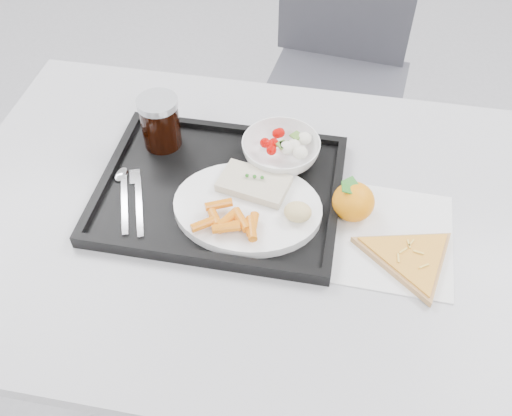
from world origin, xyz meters
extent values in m
cube|color=#A8A8AB|center=(0.00, 0.30, 0.73)|extent=(1.20, 0.80, 0.03)
cylinder|color=#47474C|center=(-0.54, 0.64, 0.36)|extent=(0.04, 0.04, 0.72)
cylinder|color=#47474C|center=(0.54, 0.64, 0.36)|extent=(0.04, 0.04, 0.72)
cube|color=#34353B|center=(0.09, 1.10, 0.45)|extent=(0.46, 0.46, 0.04)
cylinder|color=#47474C|center=(-0.09, 0.92, 0.21)|extent=(0.03, 0.03, 0.43)
cylinder|color=#47474C|center=(0.27, 0.92, 0.21)|extent=(0.03, 0.03, 0.43)
cylinder|color=#47474C|center=(-0.09, 1.28, 0.21)|extent=(0.03, 0.03, 0.43)
cylinder|color=#47474C|center=(0.27, 1.28, 0.21)|extent=(0.03, 0.03, 0.43)
cube|color=black|center=(-0.09, 0.34, 0.76)|extent=(0.45, 0.35, 0.01)
cube|color=black|center=(-0.09, 0.51, 0.77)|extent=(0.45, 0.02, 0.01)
cube|color=black|center=(-0.09, 0.17, 0.77)|extent=(0.45, 0.02, 0.01)
cube|color=black|center=(0.13, 0.34, 0.77)|extent=(0.02, 0.32, 0.01)
cube|color=black|center=(-0.31, 0.34, 0.77)|extent=(0.02, 0.32, 0.01)
cylinder|color=white|center=(-0.03, 0.29, 0.77)|extent=(0.27, 0.27, 0.02)
cube|color=beige|center=(-0.02, 0.34, 0.79)|extent=(0.14, 0.10, 0.02)
sphere|color=#236B1C|center=(-0.04, 0.34, 0.81)|extent=(0.01, 0.01, 0.01)
sphere|color=#236B1C|center=(-0.02, 0.34, 0.81)|extent=(0.01, 0.01, 0.01)
sphere|color=#236B1C|center=(-0.01, 0.34, 0.81)|extent=(0.01, 0.01, 0.01)
ellipsoid|color=#E7C680|center=(0.06, 0.28, 0.80)|extent=(0.06, 0.05, 0.03)
imported|color=white|center=(0.01, 0.44, 0.79)|extent=(0.15, 0.15, 0.05)
cylinder|color=black|center=(-0.23, 0.44, 0.81)|extent=(0.08, 0.08, 0.10)
cylinder|color=#A5A8AD|center=(-0.23, 0.44, 0.87)|extent=(0.08, 0.08, 0.01)
cube|color=silver|center=(-0.25, 0.27, 0.77)|extent=(0.06, 0.14, 0.00)
ellipsoid|color=silver|center=(-0.29, 0.34, 0.77)|extent=(0.04, 0.05, 0.01)
cube|color=silver|center=(-0.23, 0.27, 0.77)|extent=(0.06, 0.14, 0.00)
cube|color=silver|center=(-0.26, 0.34, 0.77)|extent=(0.03, 0.04, 0.00)
cube|color=silver|center=(0.21, 0.29, 0.75)|extent=(0.26, 0.25, 0.00)
ellipsoid|color=orange|center=(0.16, 0.33, 0.79)|extent=(0.10, 0.10, 0.07)
cube|color=#236B1C|center=(0.16, 0.33, 0.81)|extent=(0.05, 0.05, 0.02)
cube|color=#236B1C|center=(0.16, 0.33, 0.81)|extent=(0.05, 0.03, 0.02)
cylinder|color=tan|center=(0.26, 0.24, 0.76)|extent=(0.25, 0.25, 0.01)
cylinder|color=#BE4E0B|center=(0.26, 0.24, 0.77)|extent=(0.23, 0.23, 0.00)
cube|color=#EABC47|center=(0.28, 0.25, 0.77)|extent=(0.02, 0.01, 0.00)
cube|color=#EABC47|center=(0.24, 0.23, 0.77)|extent=(0.00, 0.02, 0.00)
cube|color=#EABC47|center=(0.28, 0.22, 0.77)|extent=(0.02, 0.01, 0.00)
cube|color=#EABC47|center=(0.25, 0.25, 0.77)|extent=(0.01, 0.02, 0.00)
cube|color=#EABC47|center=(0.26, 0.26, 0.77)|extent=(0.01, 0.02, 0.00)
cube|color=#EABC47|center=(0.26, 0.27, 0.77)|extent=(0.01, 0.02, 0.00)
cylinder|color=orange|center=(-0.05, 0.24, 0.80)|extent=(0.04, 0.05, 0.02)
cylinder|color=orange|center=(-0.04, 0.22, 0.80)|extent=(0.05, 0.04, 0.02)
cylinder|color=orange|center=(-0.07, 0.27, 0.80)|extent=(0.05, 0.04, 0.02)
cylinder|color=orange|center=(-0.03, 0.24, 0.80)|extent=(0.04, 0.05, 0.02)
cylinder|color=orange|center=(-0.02, 0.23, 0.80)|extent=(0.05, 0.04, 0.02)
cylinder|color=orange|center=(-0.05, 0.22, 0.80)|extent=(0.05, 0.03, 0.02)
cylinder|color=orange|center=(-0.07, 0.23, 0.80)|extent=(0.04, 0.05, 0.02)
cylinder|color=orange|center=(-0.01, 0.22, 0.80)|extent=(0.03, 0.05, 0.02)
cylinder|color=orange|center=(-0.01, 0.23, 0.80)|extent=(0.02, 0.05, 0.02)
cylinder|color=orange|center=(-0.09, 0.22, 0.80)|extent=(0.05, 0.04, 0.02)
sphere|color=#B00300|center=(-0.01, 0.44, 0.80)|extent=(0.02, 0.02, 0.02)
sphere|color=#B00300|center=(-0.02, 0.44, 0.80)|extent=(0.02, 0.02, 0.02)
sphere|color=#B00300|center=(-0.01, 0.44, 0.80)|extent=(0.02, 0.02, 0.02)
sphere|color=#B00300|center=(0.00, 0.47, 0.80)|extent=(0.02, 0.02, 0.02)
sphere|color=#B00300|center=(-0.01, 0.42, 0.80)|extent=(0.02, 0.02, 0.02)
sphere|color=#B00300|center=(0.00, 0.47, 0.80)|extent=(0.02, 0.02, 0.02)
ellipsoid|color=silver|center=(0.02, 0.44, 0.80)|extent=(0.03, 0.03, 0.02)
ellipsoid|color=silver|center=(0.05, 0.43, 0.80)|extent=(0.03, 0.03, 0.02)
ellipsoid|color=silver|center=(0.05, 0.47, 0.80)|extent=(0.03, 0.03, 0.02)
ellipsoid|color=silver|center=(0.03, 0.44, 0.80)|extent=(0.03, 0.03, 0.02)
cube|color=#517B2C|center=(0.04, 0.47, 0.80)|extent=(0.03, 0.03, 0.00)
cube|color=#517B2C|center=(0.01, 0.44, 0.80)|extent=(0.03, 0.03, 0.00)
cube|color=#517B2C|center=(0.02, 0.44, 0.80)|extent=(0.03, 0.03, 0.00)
camera|label=1|loc=(0.11, -0.38, 1.54)|focal=40.00mm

